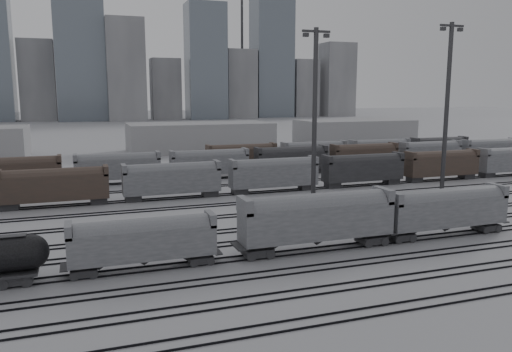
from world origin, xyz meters
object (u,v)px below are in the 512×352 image
object	(u,v)px
hopper_car_a	(143,239)
hopper_car_b	(317,216)
hopper_car_c	(446,207)
light_mast_c	(315,117)

from	to	relation	value
hopper_car_a	hopper_car_b	distance (m)	17.77
hopper_car_a	hopper_car_c	world-z (taller)	hopper_car_c
hopper_car_b	hopper_car_c	bearing A→B (deg)	0.00
hopper_car_c	light_mast_c	distance (m)	20.27
light_mast_c	hopper_car_a	bearing A→B (deg)	-148.61
hopper_car_b	hopper_car_a	bearing A→B (deg)	180.00
hopper_car_c	light_mast_c	bearing A→B (deg)	122.65
hopper_car_a	light_mast_c	bearing A→B (deg)	31.39
hopper_car_b	hopper_car_c	distance (m)	16.37
hopper_car_a	hopper_car_b	size ratio (longest dim) A/B	0.81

